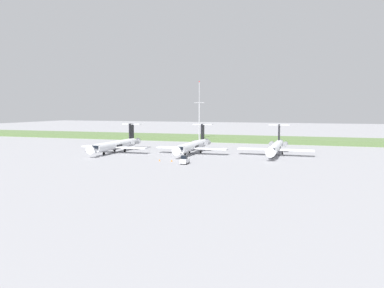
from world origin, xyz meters
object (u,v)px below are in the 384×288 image
regional_jet_second (193,145)px  safety_cone_front_marker (160,160)px  baggage_tug (185,160)px  safety_cone_mid_marker (172,161)px  regional_jet_third (276,147)px  antenna_mast (199,117)px  regional_jet_nearest (117,144)px

regional_jet_second → safety_cone_front_marker: (-3.29, -19.75, -2.26)m
baggage_tug → safety_cone_mid_marker: bearing=145.9°
baggage_tug → safety_cone_front_marker: bearing=160.4°
regional_jet_second → baggage_tug: (4.95, -22.69, -1.53)m
safety_cone_front_marker → regional_jet_third: bearing=39.5°
regional_jet_third → safety_cone_mid_marker: bearing=-137.3°
regional_jet_third → baggage_tug: size_ratio=9.69×
regional_jet_third → baggage_tug: 33.61m
antenna_mast → safety_cone_mid_marker: antenna_mast is taller
regional_jet_nearest → safety_cone_front_marker: bearing=-35.0°
regional_jet_nearest → regional_jet_second: size_ratio=1.00×
regional_jet_third → safety_cone_mid_marker: 34.49m
antenna_mast → baggage_tug: antenna_mast is taller
regional_jet_nearest → baggage_tug: 34.71m
antenna_mast → regional_jet_second: bearing=-76.1°
regional_jet_third → regional_jet_nearest: bearing=-170.2°
baggage_tug → safety_cone_front_marker: size_ratio=5.82×
regional_jet_second → regional_jet_third: same height
regional_jet_nearest → safety_cone_front_marker: size_ratio=56.36×
regional_jet_second → baggage_tug: 23.27m
antenna_mast → safety_cone_mid_marker: bearing=-80.8°
baggage_tug → safety_cone_mid_marker: baggage_tug is taller
regional_jet_third → baggage_tug: bearing=-127.5°
baggage_tug → safety_cone_mid_marker: 5.88m
regional_jet_nearest → antenna_mast: 43.95m
safety_cone_mid_marker → regional_jet_nearest: bearing=149.5°
regional_jet_nearest → regional_jet_second: same height
regional_jet_nearest → safety_cone_mid_marker: (24.86, -14.66, -2.26)m
antenna_mast → safety_cone_mid_marker: 56.48m
regional_jet_third → baggage_tug: regional_jet_third is taller
regional_jet_nearest → safety_cone_front_marker: regional_jet_nearest is taller
regional_jet_second → safety_cone_front_marker: bearing=-99.5°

